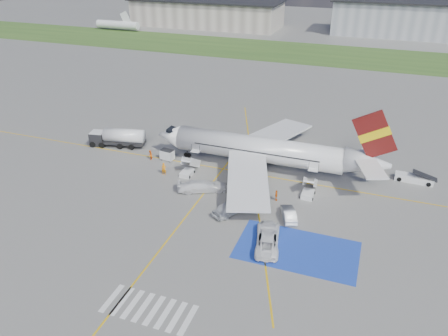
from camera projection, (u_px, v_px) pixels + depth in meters
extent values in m
plane|color=#60605E|center=(228.00, 215.00, 57.08)|extent=(400.00, 400.00, 0.00)
cube|color=#2D4C1E|center=(329.00, 55.00, 136.14)|extent=(400.00, 30.00, 0.01)
cube|color=gold|center=(253.00, 174.00, 67.07)|extent=(120.00, 0.20, 0.01)
cube|color=gold|center=(158.00, 253.00, 50.26)|extent=(0.20, 60.00, 0.01)
cube|color=gold|center=(253.00, 174.00, 67.07)|extent=(20.71, 56.45, 0.01)
cube|color=#1B3AA6|center=(297.00, 250.00, 50.74)|extent=(14.00, 8.00, 0.01)
cube|color=silver|center=(112.00, 298.00, 43.90)|extent=(0.60, 4.00, 0.01)
cube|color=silver|center=(122.00, 301.00, 43.54)|extent=(0.60, 4.00, 0.01)
cube|color=silver|center=(133.00, 304.00, 43.18)|extent=(0.60, 4.00, 0.01)
cube|color=silver|center=(143.00, 307.00, 42.82)|extent=(0.60, 4.00, 0.01)
cube|color=silver|center=(154.00, 310.00, 42.46)|extent=(0.60, 4.00, 0.01)
cube|color=silver|center=(165.00, 314.00, 42.10)|extent=(0.60, 4.00, 0.01)
cube|color=silver|center=(177.00, 317.00, 41.74)|extent=(0.60, 4.00, 0.01)
cube|color=silver|center=(188.00, 320.00, 41.37)|extent=(0.60, 4.00, 0.01)
cube|color=gray|center=(207.00, 13.00, 179.51)|extent=(60.00, 22.00, 10.00)
cube|color=gray|center=(401.00, 19.00, 160.62)|extent=(48.00, 18.00, 12.00)
cylinder|color=silver|center=(258.00, 149.00, 67.15)|extent=(26.00, 3.90, 3.90)
cone|color=silver|center=(170.00, 136.00, 71.67)|extent=(4.00, 3.90, 3.90)
cube|color=black|center=(173.00, 130.00, 71.00)|extent=(1.67, 1.90, 0.82)
cone|color=silver|center=(368.00, 163.00, 62.08)|extent=(6.50, 3.90, 3.90)
cube|color=silver|center=(248.00, 179.00, 60.05)|extent=(9.86, 15.95, 1.40)
cube|color=silver|center=(277.00, 133.00, 74.20)|extent=(9.86, 15.95, 1.40)
cylinder|color=#38383A|center=(247.00, 177.00, 63.42)|extent=(3.40, 2.10, 2.10)
cylinder|color=#38383A|center=(267.00, 146.00, 72.74)|extent=(3.40, 2.10, 2.10)
cube|color=#55100E|center=(375.00, 135.00, 59.95)|extent=(6.62, 0.30, 7.45)
cube|color=yellow|center=(375.00, 135.00, 59.95)|extent=(4.36, 0.40, 3.08)
cube|color=silver|center=(371.00, 169.00, 58.92)|extent=(4.73, 5.95, 0.49)
cube|color=silver|center=(374.00, 150.00, 64.24)|extent=(4.73, 5.95, 0.49)
cube|color=black|center=(254.00, 152.00, 65.36)|extent=(19.50, 0.04, 0.18)
cube|color=black|center=(261.00, 142.00, 68.62)|extent=(19.50, 0.04, 0.18)
cube|color=silver|center=(191.00, 162.00, 67.46)|extent=(1.40, 3.73, 2.32)
cube|color=silver|center=(196.00, 151.00, 68.56)|extent=(1.40, 1.00, 0.12)
cylinder|color=black|center=(191.00, 147.00, 68.51)|extent=(0.06, 0.06, 1.10)
cylinder|color=black|center=(200.00, 149.00, 68.09)|extent=(0.06, 0.06, 1.10)
cube|color=silver|center=(187.00, 173.00, 66.65)|extent=(1.60, 2.40, 0.70)
cube|color=silver|center=(310.00, 182.00, 61.89)|extent=(1.40, 3.73, 2.32)
cube|color=silver|center=(313.00, 170.00, 62.99)|extent=(1.40, 1.00, 0.12)
cylinder|color=black|center=(309.00, 166.00, 62.94)|extent=(0.06, 0.06, 1.10)
cylinder|color=black|center=(319.00, 167.00, 62.52)|extent=(0.06, 0.06, 1.10)
cube|color=silver|center=(308.00, 194.00, 61.07)|extent=(1.60, 2.40, 0.70)
cube|color=black|center=(98.00, 139.00, 76.12)|extent=(2.79, 2.79, 2.37)
cylinder|color=silver|center=(124.00, 136.00, 75.08)|extent=(7.33, 3.71, 2.37)
cube|color=black|center=(125.00, 142.00, 75.63)|extent=(7.33, 3.71, 0.52)
cube|color=silver|center=(167.00, 155.00, 71.02)|extent=(2.33, 1.59, 1.52)
cube|color=black|center=(167.00, 150.00, 70.64)|extent=(2.20, 1.46, 0.13)
cube|color=silver|center=(414.00, 179.00, 64.92)|extent=(5.49, 2.07, 0.90)
cube|color=black|center=(425.00, 176.00, 64.09)|extent=(3.60, 1.53, 1.00)
imported|color=silver|center=(230.00, 208.00, 57.10)|extent=(4.11, 5.43, 1.72)
imported|color=silver|center=(289.00, 214.00, 56.08)|extent=(3.09, 4.71, 1.47)
imported|color=white|center=(268.00, 236.00, 51.25)|extent=(3.86, 6.26, 2.18)
imported|color=silver|center=(203.00, 184.00, 62.17)|extent=(5.76, 4.25, 2.10)
imported|color=orange|center=(164.00, 169.00, 66.47)|extent=(0.82, 0.64, 1.98)
imported|color=#F1600C|center=(150.00, 155.00, 71.15)|extent=(0.77, 0.91, 1.65)
imported|color=orange|center=(276.00, 195.00, 60.00)|extent=(0.64, 1.01, 1.59)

